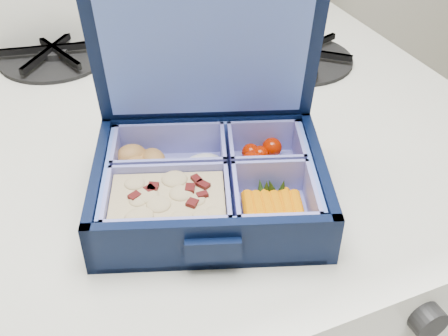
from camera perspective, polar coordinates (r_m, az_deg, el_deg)
name	(u,v)px	position (r m, az deg, el deg)	size (l,w,h in m)	color
bento_box	(210,184)	(0.56, -1.46, -1.65)	(0.23, 0.18, 0.05)	black
burner_grate	(299,54)	(0.85, 7.60, 11.46)	(0.16, 0.16, 0.02)	black
burner_grate_rear	(54,53)	(0.88, -16.93, 11.13)	(0.16, 0.16, 0.02)	black
fork	(208,115)	(0.71, -1.68, 5.39)	(0.02, 0.17, 0.01)	#A8A8A8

